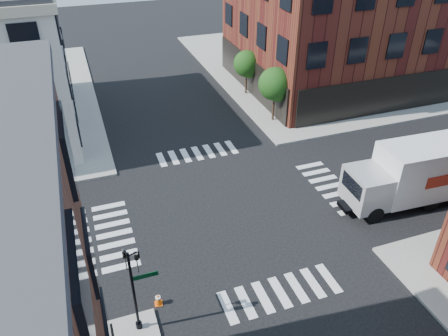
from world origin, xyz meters
The scene contains 8 objects.
ground centered at (0.00, 0.00, 0.00)m, with size 120.00×120.00×0.00m, color black.
sidewalk_ne centered at (21.00, 21.00, 0.07)m, with size 30.00×30.00×0.15m, color gray.
building_ne centered at (20.50, 16.00, 6.00)m, with size 25.00×16.00×12.00m, color #3F110F.
tree_near centered at (7.56, 9.98, 3.16)m, with size 2.69×2.69×4.49m.
tree_far centered at (7.56, 15.98, 2.87)m, with size 2.43×2.43×4.07m.
signal_pole centered at (-6.72, -6.68, 2.86)m, with size 1.29×1.24×4.60m.
box_truck centered at (10.87, -3.02, 2.05)m, with size 8.83×3.03×3.94m.
traffic_cone centered at (-5.70, -5.70, 0.32)m, with size 0.41×0.41×0.67m.
Camera 1 is at (-7.44, -19.77, 16.51)m, focal length 35.00 mm.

